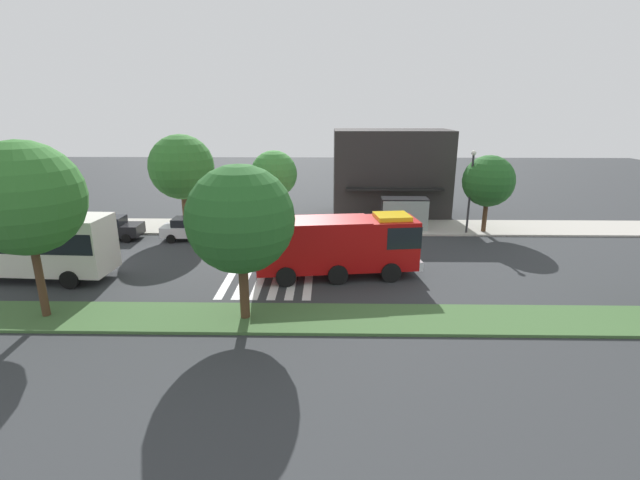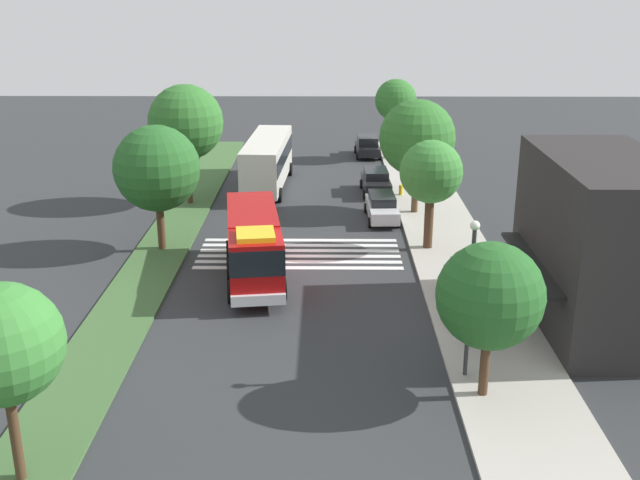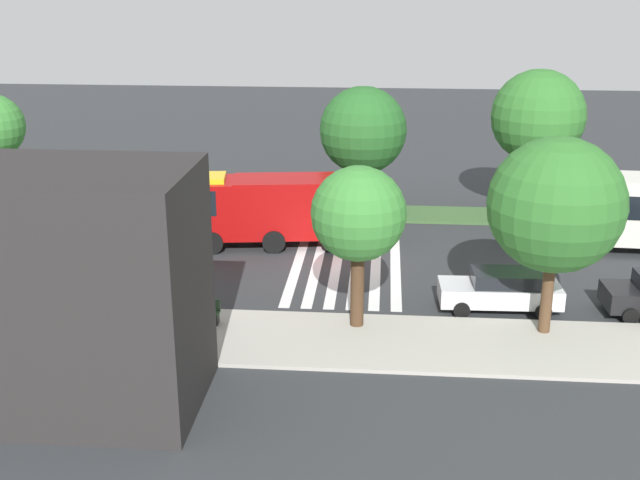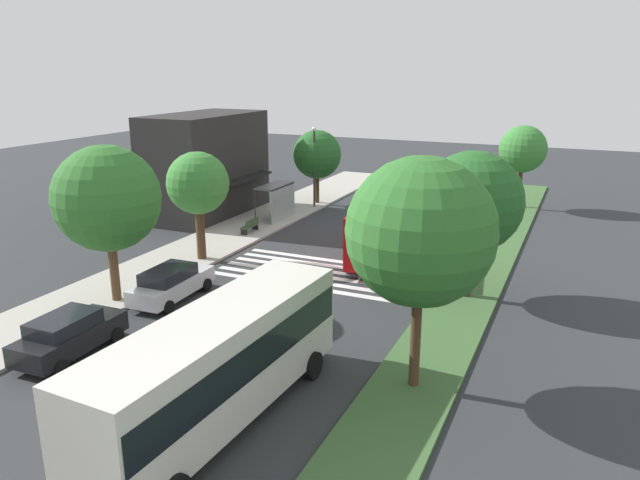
% 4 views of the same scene
% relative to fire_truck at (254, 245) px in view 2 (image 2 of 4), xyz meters
% --- Properties ---
extents(ground_plane, '(120.00, 120.00, 0.00)m').
position_rel_fire_truck_xyz_m(ground_plane, '(-4.17, 2.10, -1.96)').
color(ground_plane, '#2D3033').
extents(sidewalk, '(60.00, 4.55, 0.14)m').
position_rel_fire_truck_xyz_m(sidewalk, '(-4.17, 10.60, -1.89)').
color(sidewalk, '#ADA89E').
rests_on(sidewalk, ground_plane).
extents(median_strip, '(60.00, 3.00, 0.14)m').
position_rel_fire_truck_xyz_m(median_strip, '(-4.17, -5.62, -1.89)').
color(median_strip, '#3D6033').
rests_on(median_strip, ground_plane).
extents(crosswalk, '(4.95, 11.20, 0.01)m').
position_rel_fire_truck_xyz_m(crosswalk, '(-4.13, 2.10, -1.96)').
color(crosswalk, silver).
rests_on(crosswalk, ground_plane).
extents(fire_truck, '(9.45, 3.69, 3.55)m').
position_rel_fire_truck_xyz_m(fire_truck, '(0.00, 0.00, 0.00)').
color(fire_truck, '#A50C0C').
rests_on(fire_truck, ground_plane).
extents(parked_car_west, '(4.33, 2.19, 1.72)m').
position_rel_fire_truck_xyz_m(parked_car_west, '(-28.75, 7.12, -1.09)').
color(parked_car_west, black).
rests_on(parked_car_west, ground_plane).
extents(parked_car_mid, '(4.53, 2.16, 1.69)m').
position_rel_fire_truck_xyz_m(parked_car_mid, '(-16.76, 7.12, -1.09)').
color(parked_car_mid, black).
rests_on(parked_car_mid, ground_plane).
extents(parked_car_east, '(4.80, 2.11, 1.63)m').
position_rel_fire_truck_xyz_m(parked_car_east, '(-10.49, 7.12, -1.12)').
color(parked_car_east, silver).
rests_on(parked_car_east, ground_plane).
extents(transit_bus, '(10.81, 3.27, 3.63)m').
position_rel_fire_truck_xyz_m(transit_bus, '(-18.23, -0.70, 0.18)').
color(transit_bus, silver).
rests_on(transit_bus, ground_plane).
extents(bus_stop_shelter, '(3.50, 1.40, 2.46)m').
position_rel_fire_truck_xyz_m(bus_stop_shelter, '(5.10, 9.59, -0.08)').
color(bus_stop_shelter, '#4C4C51').
rests_on(bus_stop_shelter, sidewalk).
extents(bench_near_shelter, '(1.60, 0.50, 0.90)m').
position_rel_fire_truck_xyz_m(bench_near_shelter, '(1.10, 9.62, -1.37)').
color(bench_near_shelter, '#2D472D').
rests_on(bench_near_shelter, sidewalk).
extents(street_lamp, '(0.36, 0.36, 6.17)m').
position_rel_fire_truck_xyz_m(street_lamp, '(9.72, 8.92, 1.82)').
color(street_lamp, '#2D2D30').
rests_on(street_lamp, sidewalk).
extents(storefront_building, '(9.95, 5.78, 7.44)m').
position_rel_fire_truck_xyz_m(storefront_building, '(4.67, 15.35, 1.75)').
color(storefront_building, '#282626').
rests_on(storefront_building, ground_plane).
extents(sidewalk_tree_far_west, '(3.46, 3.46, 6.59)m').
position_rel_fire_truck_xyz_m(sidewalk_tree_far_west, '(-27.55, 9.32, 2.98)').
color(sidewalk_tree_far_west, '#513823').
rests_on(sidewalk_tree_far_west, sidewalk).
extents(sidewalk_tree_west, '(4.83, 4.83, 7.28)m').
position_rel_fire_truck_xyz_m(sidewalk_tree_west, '(-11.79, 9.32, 3.02)').
color(sidewalk_tree_west, '#513823').
rests_on(sidewalk_tree_west, sidewalk).
extents(sidewalk_tree_center, '(3.47, 3.47, 6.11)m').
position_rel_fire_truck_xyz_m(sidewalk_tree_center, '(-4.87, 9.32, 2.49)').
color(sidewalk_tree_center, '#47301E').
rests_on(sidewalk_tree_center, sidewalk).
extents(sidewalk_tree_far_east, '(3.82, 3.82, 5.79)m').
position_rel_fire_truck_xyz_m(sidewalk_tree_far_east, '(11.14, 9.32, 2.04)').
color(sidewalk_tree_far_east, '#47301E').
rests_on(sidewalk_tree_far_east, sidewalk).
extents(median_tree_far_west, '(4.92, 4.92, 7.94)m').
position_rel_fire_truck_xyz_m(median_tree_far_west, '(-13.75, -5.62, 3.64)').
color(median_tree_far_west, '#47301E').
rests_on(median_tree_far_west, median_strip).
extents(median_tree_west, '(4.71, 4.71, 6.95)m').
position_rel_fire_truck_xyz_m(median_tree_west, '(-4.56, -5.62, 2.76)').
color(median_tree_west, '#47301E').
rests_on(median_tree_west, median_strip).
extents(median_tree_center, '(3.59, 3.59, 6.29)m').
position_rel_fire_truck_xyz_m(median_tree_center, '(16.21, -5.62, 2.66)').
color(median_tree_center, '#47301E').
rests_on(median_tree_center, median_strip).
extents(fire_hydrant, '(0.28, 0.28, 0.70)m').
position_rel_fire_truck_xyz_m(fire_hydrant, '(-15.87, 8.82, -1.47)').
color(fire_hydrant, gold).
rests_on(fire_hydrant, sidewalk).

